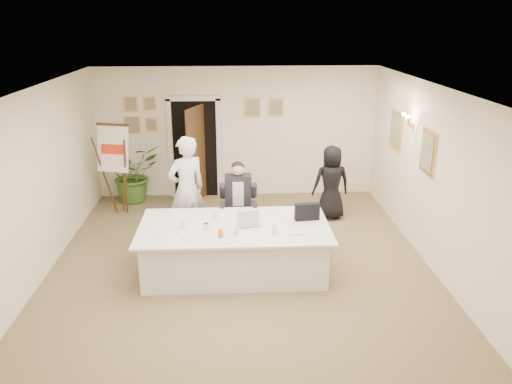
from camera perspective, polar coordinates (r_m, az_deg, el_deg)
The scene contains 28 objects.
floor at distance 8.00m, azimuth -1.75°, elevation -8.64°, with size 7.00×7.00×0.00m, color olive.
ceiling at distance 7.13m, azimuth -1.98°, elevation 11.66°, with size 6.00×7.00×0.02m, color white.
wall_back at distance 10.82m, azimuth -2.24°, elevation 6.79°, with size 6.00×0.10×2.80m, color white.
wall_front at distance 4.27m, azimuth -0.87°, elevation -14.10°, with size 6.00×0.10×2.80m, color white.
wall_left at distance 7.98m, azimuth -23.93°, elevation 0.49°, with size 0.10×7.00×2.80m, color white.
wall_right at distance 8.07m, azimuth 19.96°, elevation 1.21°, with size 0.10×7.00×2.80m, color white.
doorway at distance 10.76m, azimuth -6.93°, elevation 4.63°, with size 1.14×0.86×2.20m.
pictures_back_wall at distance 10.72m, azimuth -6.60°, elevation 9.01°, with size 3.40×0.06×0.80m, color #E4AB4E, non-canonical shape.
pictures_right_wall at distance 9.04m, azimuth 17.21°, elevation 5.69°, with size 0.06×2.20×0.80m, color #E4AB4E, non-canonical shape.
wall_sconce at distance 8.95m, azimuth 17.01°, elevation 7.88°, with size 0.20×0.30×0.24m, color gold, non-canonical shape.
conference_table at distance 7.73m, azimuth -2.47°, elevation -6.44°, with size 2.88×1.53×0.78m.
seated_man at distance 8.66m, azimuth -2.05°, elevation -1.10°, with size 0.62×0.66×1.45m, color black, non-canonical shape.
flip_chart at distance 10.19m, azimuth -15.50°, elevation 2.01°, with size 0.66×0.48×1.81m.
standing_man at distance 8.71m, azimuth -7.91°, elevation 0.31°, with size 0.69×0.45×1.88m, color silver.
standing_woman at distance 9.74m, azimuth 8.58°, elevation 1.06°, with size 0.71×0.46×1.46m, color black.
potted_palm at distance 10.94m, azimuth -13.91°, elevation 2.04°, with size 1.08×0.94×1.20m, color #3B6521.
laptop at distance 7.55m, azimuth -0.90°, elevation -2.74°, with size 0.33×0.36×0.28m, color #B7BABC, non-canonical shape.
laptop_bag at distance 7.76m, azimuth 5.86°, elevation -2.25°, with size 0.38×0.11×0.27m, color black.
paper_stack at distance 7.32m, azimuth 4.59°, elevation -4.60°, with size 0.27×0.19×0.03m, color white.
plate_left at distance 7.37m, azimuth -10.99°, elevation -4.81°, with size 0.21×0.21×0.01m, color white.
plate_mid at distance 7.22m, azimuth -7.61°, elevation -5.11°, with size 0.24×0.24×0.01m, color white.
plate_near at distance 7.07m, azimuth -3.22°, elevation -5.53°, with size 0.23×0.23×0.01m, color white.
glass_a at distance 7.51m, azimuth -8.35°, elevation -3.65°, with size 0.06×0.06×0.14m, color silver.
glass_b at distance 7.20m, azimuth -2.31°, elevation -4.50°, with size 0.07×0.07×0.14m, color silver.
glass_c at distance 7.26m, azimuth 2.11°, elevation -4.27°, with size 0.07×0.07×0.14m, color silver.
glass_d at distance 7.78m, azimuth -4.67°, elevation -2.66°, with size 0.07×0.07×0.14m, color silver.
oj_glass at distance 7.14m, azimuth -4.06°, elevation -4.77°, with size 0.07×0.07×0.13m, color orange.
steel_jug at distance 7.41m, azimuth -5.74°, elevation -3.99°, with size 0.08×0.08×0.11m, color silver.
Camera 1 is at (-0.12, -7.06, 3.76)m, focal length 35.00 mm.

